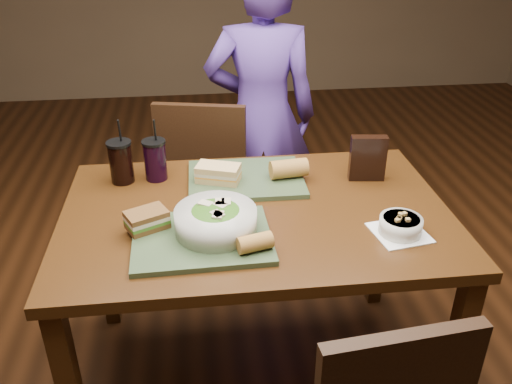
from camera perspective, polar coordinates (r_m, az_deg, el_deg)
ground at (r=2.30m, az=0.00°, el=-18.24°), size 6.00×6.00×0.00m
dining_table at (r=1.87m, az=0.00°, el=-4.31°), size 1.30×0.85×0.75m
chair_far at (r=2.55m, az=-5.70°, el=1.19°), size 0.47×0.48×0.92m
diner at (r=2.64m, az=0.56°, el=7.89°), size 0.57×0.40×1.48m
tray_near at (r=1.67m, az=-5.69°, el=-4.93°), size 0.43×0.33×0.02m
tray_far at (r=2.01m, az=-1.08°, el=1.39°), size 0.42×0.33×0.02m
salad_bowl at (r=1.66m, az=-4.25°, el=-2.83°), size 0.25×0.25×0.08m
soup_bowl at (r=1.74m, az=14.98°, el=-3.39°), size 0.19×0.19×0.07m
sandwich_near at (r=1.72m, az=-11.42°, el=-2.87°), size 0.15×0.13×0.06m
sandwich_far at (r=1.96m, az=-4.00°, el=1.99°), size 0.17×0.13×0.06m
baguette_near at (r=1.58m, az=-0.12°, el=-5.35°), size 0.11×0.08×0.05m
baguette_far at (r=1.99m, az=3.47°, el=2.48°), size 0.14×0.08×0.07m
cup_cola at (r=2.03m, az=-14.03°, el=3.12°), size 0.09×0.09×0.24m
cup_berry at (r=2.03m, az=-10.57°, el=3.37°), size 0.09×0.09×0.24m
chip_bag at (r=2.03m, az=11.67°, el=3.50°), size 0.13×0.06×0.17m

